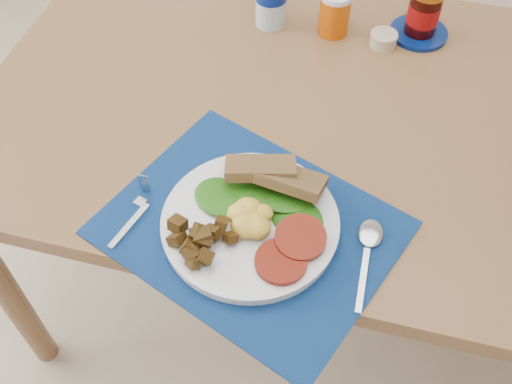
% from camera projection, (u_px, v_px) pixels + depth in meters
% --- Properties ---
extents(ground, '(4.00, 4.00, 0.00)m').
position_uv_depth(ground, '(283.00, 344.00, 1.71)').
color(ground, tan).
rests_on(ground, ground).
extents(table, '(1.40, 0.90, 0.75)m').
position_uv_depth(table, '(314.00, 133.00, 1.30)').
color(table, brown).
rests_on(table, ground).
extents(chair_far, '(0.48, 0.47, 1.00)m').
position_uv_depth(chair_far, '(322.00, 1.00, 1.85)').
color(chair_far, brown).
rests_on(chair_far, ground).
extents(placemat, '(0.58, 0.52, 0.00)m').
position_uv_depth(placemat, '(250.00, 228.00, 1.04)').
color(placemat, black).
rests_on(placemat, table).
extents(breakfast_plate, '(0.30, 0.30, 0.07)m').
position_uv_depth(breakfast_plate, '(246.00, 221.00, 1.02)').
color(breakfast_plate, silver).
rests_on(breakfast_plate, placemat).
extents(fork, '(0.04, 0.15, 0.00)m').
position_uv_depth(fork, '(136.00, 210.00, 1.06)').
color(fork, '#B2B5BA').
rests_on(fork, placemat).
extents(spoon, '(0.04, 0.18, 0.01)m').
position_uv_depth(spoon, '(368.00, 248.00, 1.01)').
color(spoon, '#B2B5BA').
rests_on(spoon, placemat).
extents(juice_glass, '(0.07, 0.07, 0.10)m').
position_uv_depth(juice_glass, '(334.00, 14.00, 1.35)').
color(juice_glass, '#BD4A05').
rests_on(juice_glass, table).
extents(ramekin, '(0.06, 0.06, 0.03)m').
position_uv_depth(ramekin, '(383.00, 39.00, 1.34)').
color(ramekin, tan).
rests_on(ramekin, table).
extents(jam_on_saucer, '(0.13, 0.13, 0.12)m').
position_uv_depth(jam_on_saucer, '(423.00, 15.00, 1.34)').
color(jam_on_saucer, '#051958').
rests_on(jam_on_saucer, table).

